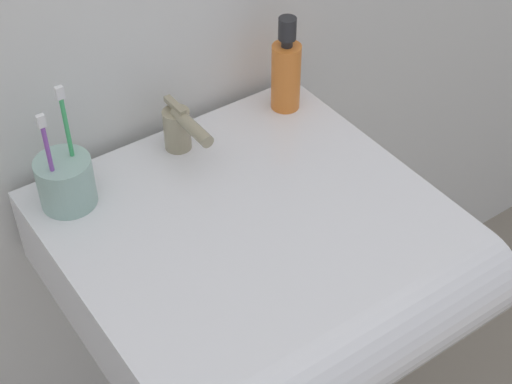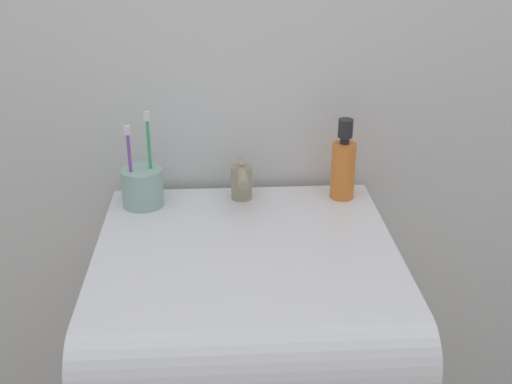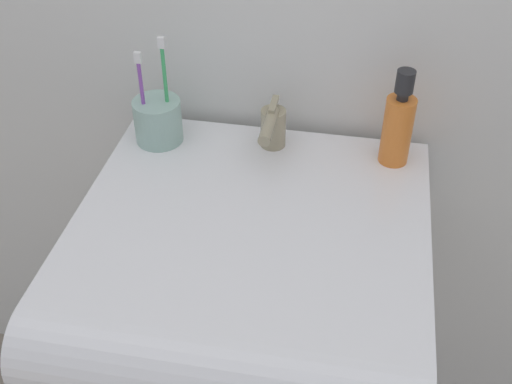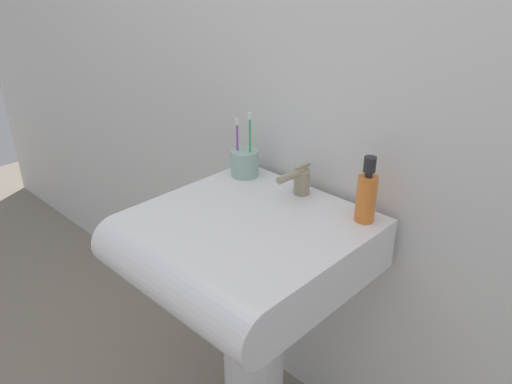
% 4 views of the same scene
% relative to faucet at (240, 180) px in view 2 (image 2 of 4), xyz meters
% --- Properties ---
extents(wall_back, '(5.00, 0.05, 2.40)m').
position_rel_faucet_xyz_m(wall_back, '(0.00, 0.11, 0.31)').
color(wall_back, silver).
rests_on(wall_back, ground).
extents(sink_basin, '(0.58, 0.59, 0.15)m').
position_rel_faucet_xyz_m(sink_basin, '(0.00, -0.25, -0.12)').
color(sink_basin, white).
rests_on(sink_basin, sink_pedestal).
extents(faucet, '(0.05, 0.13, 0.09)m').
position_rel_faucet_xyz_m(faucet, '(0.00, 0.00, 0.00)').
color(faucet, tan).
rests_on(faucet, sink_basin).
extents(toothbrush_cup, '(0.09, 0.09, 0.21)m').
position_rel_faucet_xyz_m(toothbrush_cup, '(-0.21, -0.01, -0.00)').
color(toothbrush_cup, '#99BFB2').
rests_on(toothbrush_cup, sink_basin).
extents(soap_bottle, '(0.05, 0.05, 0.18)m').
position_rel_faucet_xyz_m(soap_bottle, '(0.23, 0.00, 0.03)').
color(soap_bottle, orange).
rests_on(soap_bottle, sink_basin).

